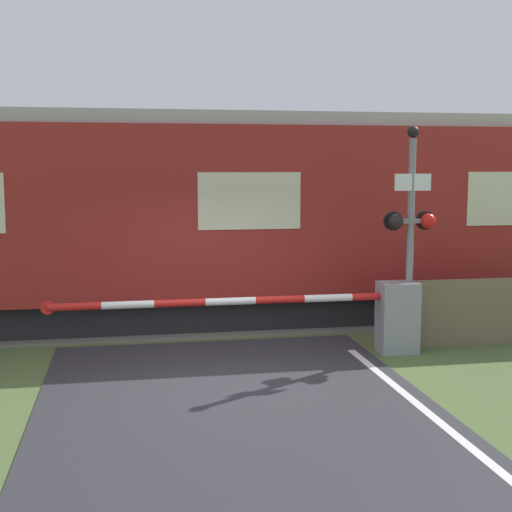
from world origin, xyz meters
name	(u,v)px	position (x,y,z in m)	size (l,w,h in m)	color
ground_plane	(223,377)	(0.00, 0.00, 0.00)	(80.00, 80.00, 0.00)	#4C6033
track_bed	(196,318)	(0.00, 3.83, 0.02)	(36.00, 3.20, 0.13)	#666056
train	(236,216)	(0.78, 3.83, 1.98)	(17.64, 3.00, 3.86)	black
crossing_barrier	(368,314)	(2.41, 0.84, 0.63)	(5.71, 0.44, 1.12)	gray
signal_post	(411,225)	(3.08, 0.87, 2.01)	(0.83, 0.26, 3.53)	gray
roadside_fence	(497,311)	(4.69, 1.04, 0.55)	(3.46, 0.06, 1.10)	#726047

